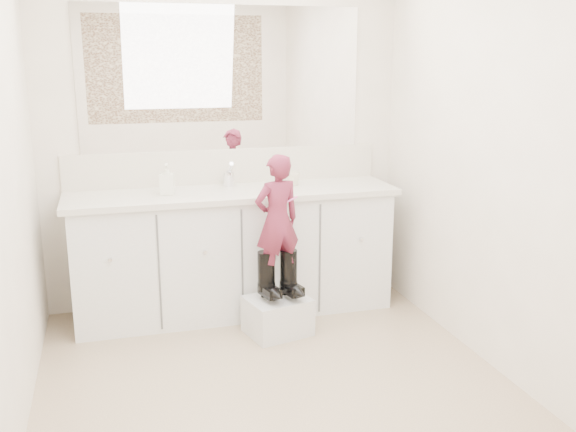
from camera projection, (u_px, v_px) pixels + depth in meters
name	position (u px, v px, depth m)	size (l,w,h in m)	color
floor	(279.00, 392.00, 3.52)	(3.00, 3.00, 0.00)	#947761
wall_back	(225.00, 141.00, 4.63)	(2.60, 2.60, 0.00)	beige
wall_front	(415.00, 270.00, 1.83)	(2.60, 2.60, 0.00)	beige
wall_left	(0.00, 192.00, 2.89)	(3.00, 3.00, 0.00)	beige
wall_right	(503.00, 166.00, 3.58)	(3.00, 3.00, 0.00)	beige
vanity_cabinet	(234.00, 254.00, 4.56)	(2.20, 0.55, 0.85)	silver
countertop	(233.00, 193.00, 4.44)	(2.28, 0.58, 0.04)	beige
backsplash	(226.00, 166.00, 4.66)	(2.28, 0.03, 0.25)	beige
mirror	(223.00, 79.00, 4.52)	(2.00, 0.02, 1.00)	white
dot_panel	(422.00, 111.00, 1.73)	(2.00, 0.01, 1.20)	#472819
faucet	(229.00, 179.00, 4.58)	(0.08, 0.08, 0.10)	silver
cup	(293.00, 179.00, 4.62)	(0.10, 0.10, 0.09)	beige
soap_bottle	(167.00, 179.00, 4.30)	(0.09, 0.10, 0.21)	white
step_stool	(278.00, 316.00, 4.24)	(0.39, 0.32, 0.25)	silver
boot_left	(266.00, 276.00, 4.16)	(0.12, 0.22, 0.32)	black
boot_right	(288.00, 274.00, 4.20)	(0.12, 0.22, 0.32)	black
toddler	(277.00, 220.00, 4.09)	(0.31, 0.20, 0.85)	#AD355D
toothbrush	(288.00, 201.00, 4.07)	(0.01, 0.01, 0.14)	#FF63BD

